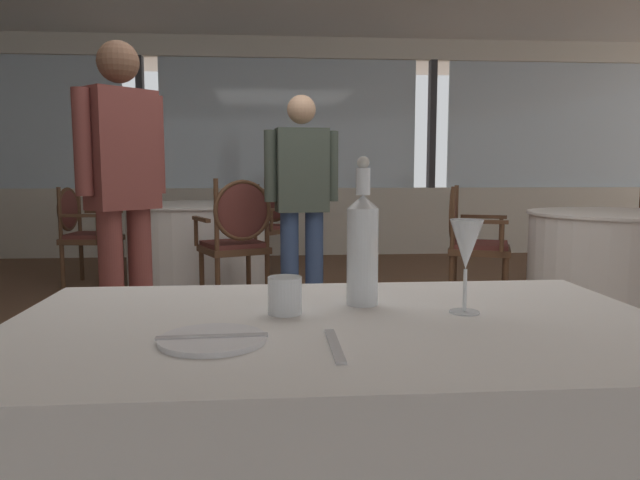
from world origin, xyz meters
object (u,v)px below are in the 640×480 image
at_px(wine_glass, 466,247).
at_px(dining_chair_0_1, 83,228).
at_px(side_plate, 212,339).
at_px(water_bottle, 363,246).
at_px(water_tumbler, 285,295).
at_px(diner_person_0, 302,194).
at_px(dining_chair_0_0, 266,220).
at_px(dining_chair_0_2, 237,233).
at_px(dining_chair_1_2, 469,235).
at_px(diner_person_1, 123,182).

height_order(wine_glass, dining_chair_0_1, wine_glass).
height_order(side_plate, water_bottle, water_bottle).
relative_size(water_tumbler, dining_chair_0_1, 0.09).
height_order(side_plate, diner_person_0, diner_person_0).
xyz_separation_m(water_bottle, diner_person_0, (0.00, 2.86, 0.00)).
bearing_deg(water_bottle, water_tumbler, -157.57).
relative_size(dining_chair_0_0, dining_chair_0_2, 0.91).
bearing_deg(dining_chair_1_2, water_tumbler, -94.10).
relative_size(wine_glass, diner_person_1, 0.12).
height_order(wine_glass, diner_person_0, diner_person_0).
bearing_deg(diner_person_1, wine_glass, -14.70).
distance_m(wine_glass, diner_person_1, 2.41).
distance_m(dining_chair_0_0, diner_person_0, 2.27).
bearing_deg(dining_chair_0_0, diner_person_1, 22.90).
distance_m(dining_chair_0_1, dining_chair_0_2, 1.87).
bearing_deg(wine_glass, dining_chair_0_2, 101.62).
distance_m(dining_chair_0_1, diner_person_0, 2.50).
distance_m(wine_glass, water_tumbler, 0.40).
relative_size(dining_chair_0_1, dining_chair_0_2, 0.91).
relative_size(dining_chair_0_1, dining_chair_1_2, 0.97).
bearing_deg(diner_person_1, dining_chair_0_0, 121.38).
height_order(water_bottle, dining_chair_1_2, water_bottle).
xyz_separation_m(water_bottle, wine_glass, (0.21, -0.10, 0.01)).
bearing_deg(dining_chair_0_2, wine_glass, 167.95).
xyz_separation_m(water_bottle, dining_chair_1_2, (1.34, 3.20, -0.34)).
distance_m(side_plate, dining_chair_0_2, 3.50).
bearing_deg(water_bottle, dining_chair_0_1, 114.57).
bearing_deg(water_tumbler, dining_chair_0_2, 95.16).
xyz_separation_m(dining_chair_1_2, diner_person_1, (-2.36, -1.23, 0.45)).
distance_m(dining_chair_0_0, dining_chair_1_2, 2.47).
bearing_deg(diner_person_0, side_plate, -13.76).
relative_size(water_bottle, dining_chair_0_1, 0.36).
height_order(water_bottle, diner_person_1, diner_person_1).
height_order(water_tumbler, dining_chair_0_0, dining_chair_0_0).
distance_m(side_plate, dining_chair_1_2, 3.86).
bearing_deg(dining_chair_0_0, dining_chair_1_2, 77.12).
xyz_separation_m(dining_chair_0_0, dining_chair_1_2, (1.62, -1.87, 0.02)).
distance_m(water_tumbler, dining_chair_1_2, 3.62).
xyz_separation_m(side_plate, wine_glass, (0.52, 0.18, 0.14)).
bearing_deg(water_bottle, dining_chair_0_2, 98.39).
bearing_deg(dining_chair_0_0, side_plate, 35.92).
xyz_separation_m(dining_chair_0_0, dining_chair_0_2, (-0.20, -1.86, 0.05)).
height_order(wine_glass, dining_chair_0_2, dining_chair_0_2).
bearing_deg(side_plate, dining_chair_0_0, 89.59).
xyz_separation_m(water_bottle, dining_chair_0_2, (-0.47, 3.22, -0.31)).
relative_size(side_plate, dining_chair_1_2, 0.20).
height_order(water_tumbler, diner_person_1, diner_person_1).
bearing_deg(dining_chair_0_2, dining_chair_1_2, -114.09).
bearing_deg(side_plate, water_tumbler, 56.31).
bearing_deg(dining_chair_0_0, water_bottle, 39.41).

